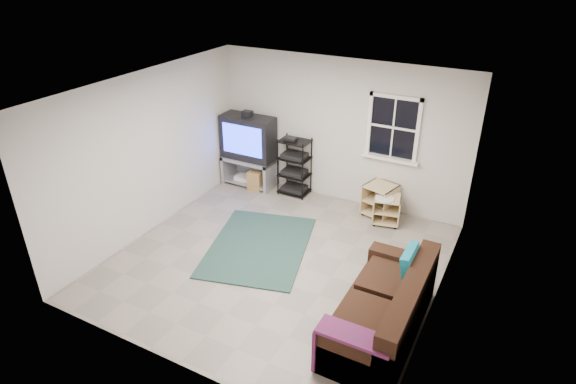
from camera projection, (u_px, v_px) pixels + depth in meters
The scene contains 8 objects.
room at pixel (393, 132), 7.97m from camera, with size 4.60×4.62×4.60m.
tv_unit at pixel (249, 145), 9.20m from camera, with size 1.02×0.51×1.51m.
av_rack at pixel (294, 170), 9.00m from camera, with size 0.56×0.40×1.11m.
side_table_left at pixel (381, 198), 8.37m from camera, with size 0.59×0.59×0.57m.
side_table_right at pixel (387, 207), 8.14m from camera, with size 0.52×0.52×0.51m.
sofa at pixel (384, 311), 5.78m from camera, with size 0.88×1.99×0.91m.
shag_rug at pixel (259, 246), 7.57m from camera, with size 1.47×2.02×0.02m, color black.
paper_bag at pixel (255, 181), 9.26m from camera, with size 0.26×0.17×0.38m, color #9D7A46.
Camera 1 is at (2.95, -5.21, 4.24)m, focal length 30.00 mm.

